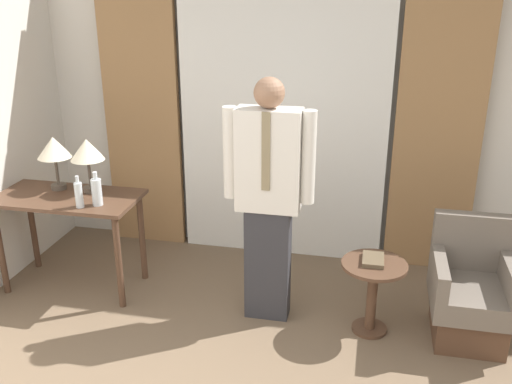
# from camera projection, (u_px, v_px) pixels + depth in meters

# --- Properties ---
(wall_back) EXTENTS (10.00, 0.06, 2.70)m
(wall_back) POSITION_uv_depth(u_px,v_px,m) (285.00, 102.00, 4.84)
(wall_back) COLOR silver
(wall_back) RESTS_ON ground_plane
(curtain_sheer_center) EXTENTS (1.75, 0.06, 2.58)m
(curtain_sheer_center) POSITION_uv_depth(u_px,v_px,m) (283.00, 112.00, 4.75)
(curtain_sheer_center) COLOR white
(curtain_sheer_center) RESTS_ON ground_plane
(curtain_drape_left) EXTENTS (0.68, 0.06, 2.58)m
(curtain_drape_left) POSITION_uv_depth(u_px,v_px,m) (141.00, 105.00, 4.99)
(curtain_drape_left) COLOR #997047
(curtain_drape_left) RESTS_ON ground_plane
(curtain_drape_right) EXTENTS (0.68, 0.06, 2.58)m
(curtain_drape_right) POSITION_uv_depth(u_px,v_px,m) (439.00, 120.00, 4.50)
(curtain_drape_right) COLOR #997047
(curtain_drape_right) RESTS_ON ground_plane
(desk) EXTENTS (1.10, 0.56, 0.78)m
(desk) POSITION_uv_depth(u_px,v_px,m) (69.00, 211.00, 4.41)
(desk) COLOR #4C3323
(desk) RESTS_ON ground_plane
(table_lamp_left) EXTENTS (0.26, 0.26, 0.42)m
(table_lamp_left) POSITION_uv_depth(u_px,v_px,m) (54.00, 149.00, 4.39)
(table_lamp_left) COLOR #4C4238
(table_lamp_left) RESTS_ON desk
(table_lamp_right) EXTENTS (0.26, 0.26, 0.42)m
(table_lamp_right) POSITION_uv_depth(u_px,v_px,m) (87.00, 152.00, 4.34)
(table_lamp_right) COLOR #4C4238
(table_lamp_right) RESTS_ON desk
(bottle_near_edge) EXTENTS (0.08, 0.08, 0.26)m
(bottle_near_edge) POSITION_uv_depth(u_px,v_px,m) (97.00, 191.00, 4.16)
(bottle_near_edge) COLOR silver
(bottle_near_edge) RESTS_ON desk
(bottle_by_lamp) EXTENTS (0.06, 0.06, 0.24)m
(bottle_by_lamp) POSITION_uv_depth(u_px,v_px,m) (79.00, 194.00, 4.12)
(bottle_by_lamp) COLOR silver
(bottle_by_lamp) RESTS_ON desk
(person) EXTENTS (0.63, 0.21, 1.76)m
(person) POSITION_uv_depth(u_px,v_px,m) (268.00, 194.00, 3.90)
(person) COLOR #2D2D33
(person) RESTS_ON ground_plane
(armchair) EXTENTS (0.53, 0.60, 0.82)m
(armchair) POSITION_uv_depth(u_px,v_px,m) (470.00, 295.00, 3.90)
(armchair) COLOR #4C3323
(armchair) RESTS_ON ground_plane
(side_table) EXTENTS (0.45, 0.45, 0.53)m
(side_table) POSITION_uv_depth(u_px,v_px,m) (373.00, 285.00, 3.92)
(side_table) COLOR #4C3323
(side_table) RESTS_ON ground_plane
(book) EXTENTS (0.14, 0.21, 0.03)m
(book) POSITION_uv_depth(u_px,v_px,m) (373.00, 260.00, 3.88)
(book) COLOR brown
(book) RESTS_ON side_table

